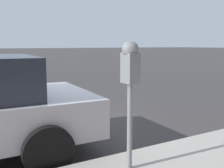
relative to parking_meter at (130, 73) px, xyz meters
The scene contains 2 objects.
ground_plane 2.99m from the parking_meter, 13.07° to the left, with size 220.00×220.00×0.00m, color #3D3A3A.
parking_meter is the anchor object (origin of this frame).
Camera 1 is at (-5.06, 0.99, 1.61)m, focal length 42.00 mm.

